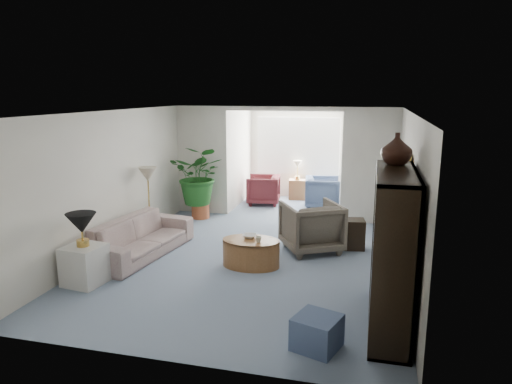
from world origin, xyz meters
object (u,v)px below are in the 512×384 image
(entertainment_cabinet, at_px, (392,251))
(ottoman, at_px, (317,332))
(coffee_bowl, at_px, (250,236))
(sunroom_chair_maroon, at_px, (263,190))
(sofa, at_px, (140,237))
(sunroom_table, at_px, (297,189))
(cabinet_urn, at_px, (397,149))
(end_table, at_px, (85,265))
(wingback_chair, at_px, (311,227))
(plant_pot, at_px, (200,211))
(framed_picture, at_px, (408,170))
(table_lamp, at_px, (81,223))
(sunroom_chair_blue, at_px, (322,192))
(floor_lamp, at_px, (148,174))
(side_table_dark, at_px, (352,234))
(coffee_cup, at_px, (258,240))
(coffee_table, at_px, (251,253))

(entertainment_cabinet, distance_m, ottoman, 1.32)
(coffee_bowl, height_order, sunroom_chair_maroon, sunroom_chair_maroon)
(sofa, bearing_deg, sunroom_table, -14.34)
(sofa, relative_size, cabinet_urn, 5.65)
(sunroom_table, bearing_deg, end_table, -108.80)
(wingback_chair, xyz_separation_m, plant_pot, (-2.73, 1.60, -0.29))
(framed_picture, bearing_deg, sunroom_chair_maroon, 126.48)
(entertainment_cabinet, bearing_deg, ottoman, -137.25)
(table_lamp, xyz_separation_m, sunroom_chair_blue, (2.91, 5.59, -0.56))
(coffee_bowl, distance_m, wingback_chair, 1.28)
(coffee_bowl, xyz_separation_m, ottoman, (1.41, -2.35, -0.29))
(floor_lamp, relative_size, coffee_bowl, 1.55)
(floor_lamp, height_order, coffee_bowl, floor_lamp)
(coffee_bowl, xyz_separation_m, side_table_dark, (1.60, 1.21, -0.21))
(plant_pot, bearing_deg, ottoman, -56.39)
(framed_picture, distance_m, side_table_dark, 2.11)
(floor_lamp, bearing_deg, sunroom_table, 59.93)
(plant_pot, bearing_deg, sunroom_chair_blue, 33.04)
(framed_picture, xyz_separation_m, sunroom_table, (-2.43, 5.05, -1.44))
(coffee_cup, distance_m, plant_pot, 3.40)
(sofa, xyz_separation_m, end_table, (-0.20, -1.35, -0.03))
(table_lamp, distance_m, entertainment_cabinet, 4.36)
(side_table_dark, distance_m, plant_pot, 3.67)
(table_lamp, height_order, sunroom_chair_maroon, table_lamp)
(sofa, xyz_separation_m, coffee_cup, (2.16, -0.14, 0.17))
(coffee_table, relative_size, wingback_chair, 0.97)
(sunroom_table, bearing_deg, table_lamp, -108.80)
(sofa, height_order, ottoman, sofa)
(cabinet_urn, distance_m, ottoman, 2.42)
(floor_lamp, xyz_separation_m, ottoman, (3.70, -3.32, -1.06))
(plant_pot, bearing_deg, cabinet_urn, -42.15)
(coffee_table, distance_m, entertainment_cabinet, 2.73)
(wingback_chair, bearing_deg, sunroom_table, -106.63)
(cabinet_urn, bearing_deg, floor_lamp, 154.96)
(cabinet_urn, bearing_deg, framed_picture, 77.19)
(plant_pot, distance_m, sunroom_chair_blue, 3.07)
(wingback_chair, distance_m, sunroom_table, 4.13)
(floor_lamp, relative_size, sunroom_chair_blue, 0.43)
(framed_picture, height_order, side_table_dark, framed_picture)
(sunroom_chair_maroon, bearing_deg, coffee_cup, 5.19)
(sunroom_table, bearing_deg, sunroom_chair_maroon, -135.00)
(table_lamp, relative_size, side_table_dark, 0.81)
(side_table_dark, relative_size, sunroom_table, 1.04)
(coffee_bowl, bearing_deg, plant_pot, 126.03)
(end_table, distance_m, cabinet_urn, 4.73)
(coffee_cup, xyz_separation_m, side_table_dark, (1.40, 1.41, -0.22))
(entertainment_cabinet, distance_m, cabinet_urn, 1.26)
(side_table_dark, xyz_separation_m, sunroom_chair_maroon, (-2.36, 2.97, 0.10))
(sofa, distance_m, plant_pot, 2.58)
(framed_picture, bearing_deg, sunroom_table, 115.68)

